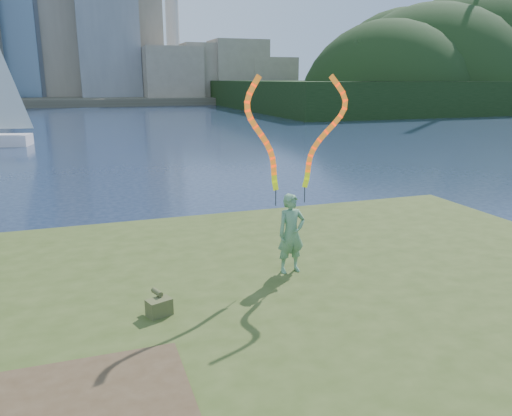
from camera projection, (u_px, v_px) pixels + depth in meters
name	position (u px, v px, depth m)	size (l,w,h in m)	color
ground	(194.00, 332.00, 8.74)	(320.00, 320.00, 0.00)	#17233A
grassy_knoll	(230.00, 390.00, 6.55)	(20.00, 18.00, 0.80)	#39491A
far_shore	(88.00, 99.00, 95.48)	(320.00, 40.00, 1.20)	#484335
wooded_hill	(471.00, 105.00, 82.39)	(78.00, 50.00, 63.00)	black
woman_with_ribbons	(291.00, 196.00, 9.02)	(1.99, 0.40, 3.89)	#126520
canvas_bag	(159.00, 306.00, 7.60)	(0.42, 0.47, 0.34)	#50542B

